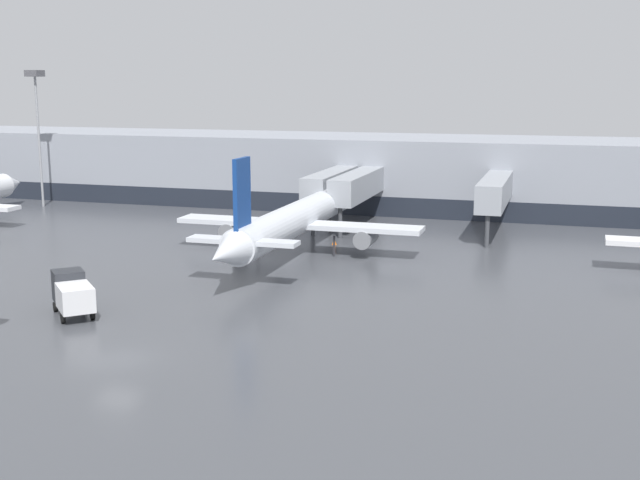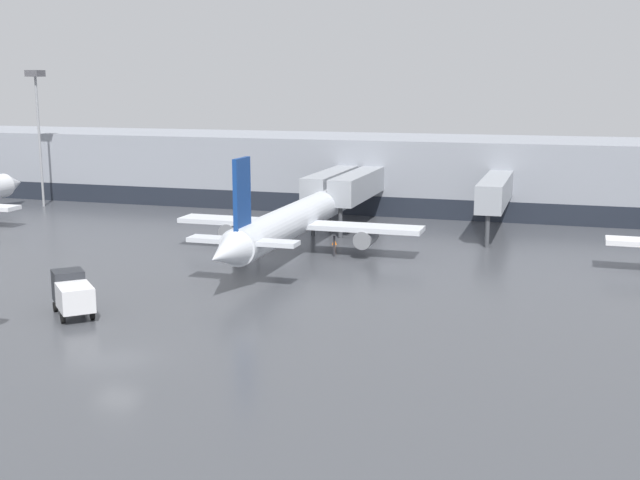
{
  "view_description": "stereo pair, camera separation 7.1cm",
  "coord_description": "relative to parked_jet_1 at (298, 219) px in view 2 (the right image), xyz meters",
  "views": [
    {
      "loc": [
        24.19,
        -38.67,
        15.7
      ],
      "look_at": [
        5.18,
        23.23,
        3.0
      ],
      "focal_mm": 45.0,
      "sensor_mm": 36.0,
      "label": 1
    },
    {
      "loc": [
        24.26,
        -38.64,
        15.7
      ],
      "look_at": [
        5.18,
        23.23,
        3.0
      ],
      "focal_mm": 45.0,
      "sensor_mm": 36.0,
      "label": 2
    }
  ],
  "objects": [
    {
      "name": "traffic_cone_0",
      "position": [
        2.25,
        4.61,
        -2.95
      ],
      "size": [
        0.49,
        0.49,
        0.59
      ],
      "color": "orange",
      "rests_on": "ground_plane"
    },
    {
      "name": "service_truck_1",
      "position": [
        -8.09,
        -24.33,
        -1.63
      ],
      "size": [
        4.96,
        5.03,
        2.88
      ],
      "rotation": [
        0.0,
        0.0,
        2.34
      ],
      "color": "silver",
      "rests_on": "ground_plane"
    },
    {
      "name": "parked_jet_1",
      "position": [
        0.0,
        0.0,
        0.0
      ],
      "size": [
        23.56,
        38.56,
        10.1
      ],
      "rotation": [
        0.0,
        0.0,
        1.57
      ],
      "color": "silver",
      "rests_on": "ground_plane"
    },
    {
      "name": "apron_light_mast_2",
      "position": [
        -40.74,
        17.55,
        10.51
      ],
      "size": [
        1.8,
        1.8,
        17.3
      ],
      "color": "gray",
      "rests_on": "ground_plane"
    },
    {
      "name": "ground_plane",
      "position": [
        -0.47,
        -31.43,
        -3.24
      ],
      "size": [
        320.0,
        320.0,
        0.0
      ],
      "primitive_type": "plane",
      "color": "#424449"
    },
    {
      "name": "terminal_building",
      "position": [
        -0.38,
        30.34,
        1.25
      ],
      "size": [
        160.0,
        31.49,
        9.0
      ],
      "color": "gray",
      "rests_on": "ground_plane"
    }
  ]
}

